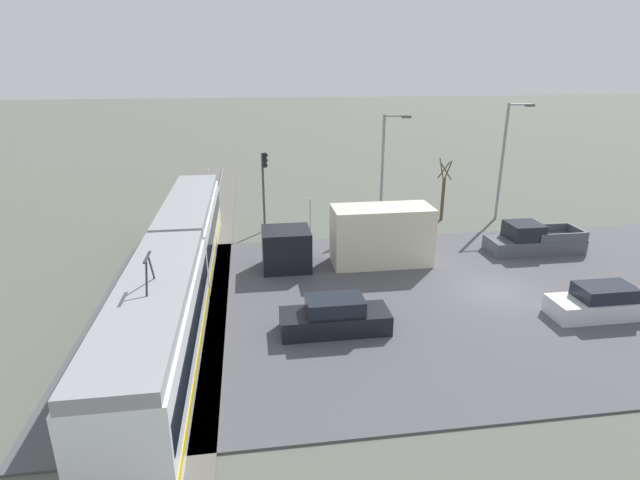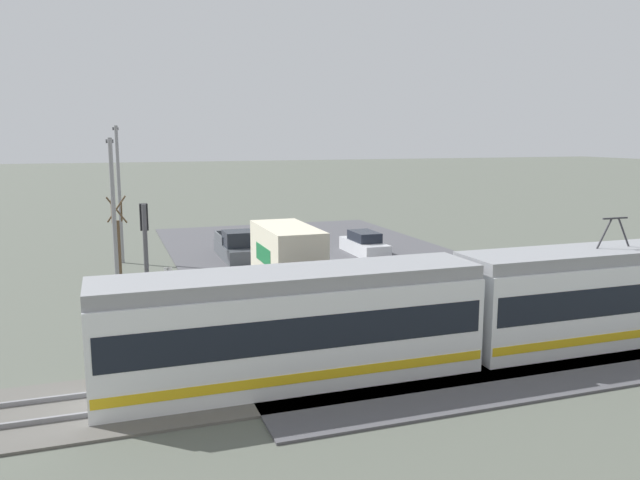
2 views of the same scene
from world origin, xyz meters
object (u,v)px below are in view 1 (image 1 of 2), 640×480
Objects in this scene: pickup_truck at (533,240)px; street_lamp_mid_block at (386,161)px; sedan_car_1 at (335,317)px; street_tree at (443,193)px; street_lamp_near_crossing at (506,154)px; light_rail_tram at (178,267)px; traffic_light_pole at (264,181)px; box_truck at (359,239)px; sedan_car_0 at (603,303)px; no_parking_sign at (310,213)px.

pickup_truck is 11.05m from street_lamp_mid_block.
street_tree reaches higher than sedan_car_1.
sedan_car_1 is 0.56× the size of street_lamp_near_crossing.
street_lamp_near_crossing reaches higher than street_tree.
light_rail_tram is 4.58× the size of traffic_light_pole.
box_truck is at bearing 155.67° from street_lamp_mid_block.
sedan_car_0 is at bearing -135.19° from traffic_light_pole.
no_parking_sign is (-1.00, -2.96, -2.00)m from traffic_light_pole.
street_lamp_mid_block is 6.60m from no_parking_sign.
sedan_car_0 is 17.08m from street_lamp_mid_block.
street_tree is at bearing 6.11° from sedan_car_0.
street_tree is at bearing 144.89° from sedan_car_1.
pickup_truck is 17.35m from traffic_light_pole.
no_parking_sign is at bearing 95.83° from street_lamp_near_crossing.
traffic_light_pole is 0.64× the size of street_lamp_near_crossing.
street_tree is 4.97m from street_lamp_mid_block.
street_lamp_mid_block is at bearing 44.69° from pickup_truck.
traffic_light_pole is at bearing 91.51° from street_lamp_near_crossing.
light_rail_tram is 20.60m from street_tree.
no_parking_sign is at bearing -38.69° from light_rail_tram.
sedan_car_0 is (-8.15, 1.33, -0.08)m from pickup_truck.
traffic_light_pole is 12.99m from street_tree.
light_rail_tram reaches higher than sedan_car_0.
street_lamp_near_crossing is at bearing -10.89° from pickup_truck.
street_lamp_near_crossing is at bearing -63.60° from light_rail_tram.
street_lamp_near_crossing is at bearing -88.49° from traffic_light_pole.
sedan_car_1 is at bearing 119.93° from pickup_truck.
light_rail_tram reaches higher than pickup_truck.
box_truck is at bearing -70.71° from light_rail_tram.
street_tree is (15.35, 1.64, 1.36)m from sedan_car_0.
street_lamp_mid_block reaches higher than traffic_light_pole.
sedan_car_1 is 14.72m from traffic_light_pole.
pickup_truck is at bearing -79.34° from light_rail_tram.
street_lamp_mid_block reaches higher than sedan_car_1.
light_rail_tram reaches higher than street_tree.
street_lamp_near_crossing is (-0.27, -4.31, 2.75)m from street_tree.
no_parking_sign reaches higher than pickup_truck.
street_lamp_mid_block is (11.24, -13.04, 2.64)m from light_rail_tram.
street_lamp_mid_block is (15.19, -6.19, 3.73)m from sedan_car_1.
pickup_truck is (0.52, -10.91, -0.84)m from box_truck.
street_lamp_mid_block is (7.41, 7.33, 3.68)m from pickup_truck.
sedan_car_0 is at bearing 169.97° from street_lamp_near_crossing.
sedan_car_0 is 0.63× the size of street_lamp_mid_block.
light_rail_tram is at bearing 109.29° from box_truck.
sedan_car_0 is at bearing -102.77° from light_rail_tram.
traffic_light_pole is 17.26m from street_lamp_near_crossing.
street_tree reaches higher than box_truck.
street_lamp_near_crossing is (15.08, -2.67, 4.11)m from sedan_car_0.
no_parking_sign is at bearing 109.01° from street_lamp_mid_block.
traffic_light_pole is 0.70× the size of street_lamp_mid_block.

